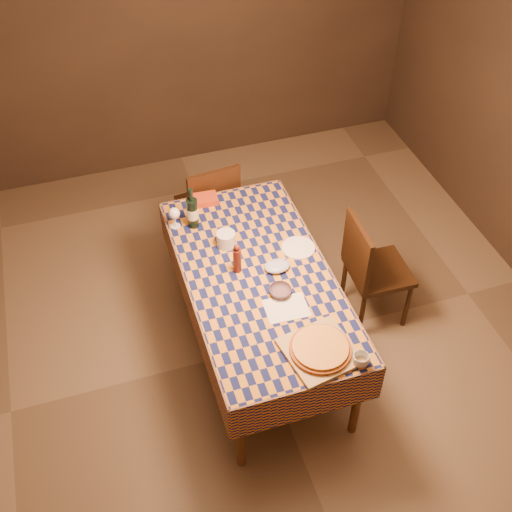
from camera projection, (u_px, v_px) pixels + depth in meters
name	position (u px, v px, depth m)	size (l,w,h in m)	color
room	(259.00, 207.00, 3.77)	(5.00, 5.10, 2.70)	brown
dining_table	(258.00, 283.00, 4.23)	(0.94, 1.84, 0.77)	brown
cutting_board	(320.00, 351.00, 3.72)	(0.39, 0.39, 0.02)	#A6834E
pizza	(320.00, 348.00, 3.70)	(0.44, 0.44, 0.04)	brown
pepper_mill	(237.00, 259.00, 4.13)	(0.07, 0.07, 0.23)	#511A12
bowl	(280.00, 291.00, 4.05)	(0.14, 0.14, 0.04)	#59424B
wine_glass	(174.00, 214.00, 4.44)	(0.08, 0.08, 0.16)	white
wine_bottle	(192.00, 212.00, 4.44)	(0.08, 0.08, 0.32)	black
deli_tub	(226.00, 239.00, 4.34)	(0.13, 0.13, 0.11)	silver
takeout_container	(204.00, 200.00, 4.70)	(0.19, 0.13, 0.05)	#B23817
white_plate	(298.00, 248.00, 4.35)	(0.23, 0.23, 0.01)	white
tumbler	(361.00, 360.00, 3.64)	(0.10, 0.10, 0.08)	silver
flour_patch	(286.00, 308.00, 3.97)	(0.27, 0.20, 0.00)	white
flour_bag	(277.00, 266.00, 4.20)	(0.17, 0.13, 0.05)	#A5B6D4
chair_far	(210.00, 205.00, 5.07)	(0.47, 0.47, 0.93)	black
chair_right	(369.00, 266.00, 4.58)	(0.44, 0.44, 0.93)	black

